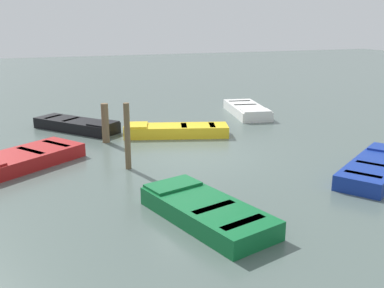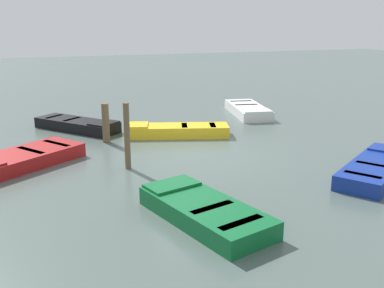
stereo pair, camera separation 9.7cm
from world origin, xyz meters
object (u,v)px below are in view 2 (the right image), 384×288
at_px(rowboat_white, 248,110).
at_px(rowboat_green, 204,211).
at_px(rowboat_yellow, 176,130).
at_px(mooring_piling_far_right, 127,136).
at_px(rowboat_red, 23,158).
at_px(rowboat_blue, 376,168).
at_px(rowboat_black, 78,125).
at_px(mooring_piling_mid_right, 106,123).

bearing_deg(rowboat_white, rowboat_green, -20.75).
bearing_deg(rowboat_yellow, mooring_piling_far_right, 68.37).
height_order(rowboat_red, mooring_piling_far_right, mooring_piling_far_right).
bearing_deg(rowboat_green, rowboat_red, 18.46).
xyz_separation_m(rowboat_blue, mooring_piling_far_right, (-6.22, 2.80, 0.73)).
xyz_separation_m(rowboat_black, rowboat_green, (1.75, -9.05, 0.00)).
bearing_deg(rowboat_white, rowboat_black, -76.43).
relative_size(rowboat_yellow, rowboat_blue, 1.07).
height_order(rowboat_white, rowboat_red, same).
bearing_deg(mooring_piling_mid_right, rowboat_black, 110.01).
bearing_deg(rowboat_red, mooring_piling_far_right, 120.11).
relative_size(rowboat_black, rowboat_blue, 0.93).
bearing_deg(rowboat_red, rowboat_blue, 120.01).
relative_size(rowboat_red, rowboat_blue, 1.00).
bearing_deg(rowboat_white, mooring_piling_mid_right, -58.81).
bearing_deg(rowboat_black, rowboat_white, 53.20).
relative_size(rowboat_white, rowboat_red, 0.99).
distance_m(rowboat_black, rowboat_green, 9.21).
bearing_deg(rowboat_green, rowboat_white, -47.64).
distance_m(rowboat_white, mooring_piling_mid_right, 7.13).
relative_size(rowboat_green, rowboat_yellow, 0.89).
distance_m(rowboat_white, rowboat_blue, 8.42).
height_order(rowboat_green, mooring_piling_far_right, mooring_piling_far_right).
distance_m(rowboat_blue, mooring_piling_far_right, 6.86).
relative_size(rowboat_black, mooring_piling_mid_right, 2.47).
bearing_deg(rowboat_blue, rowboat_green, 156.83).
bearing_deg(rowboat_green, mooring_piling_far_right, -4.77).
xyz_separation_m(rowboat_yellow, mooring_piling_far_right, (-2.36, -3.05, 0.73)).
bearing_deg(rowboat_yellow, rowboat_green, 93.73).
xyz_separation_m(rowboat_red, mooring_piling_mid_right, (2.68, 1.77, 0.46)).
bearing_deg(rowboat_white, rowboat_red, -54.98).
bearing_deg(rowboat_green, mooring_piling_mid_right, -8.83).
height_order(rowboat_black, rowboat_blue, same).
bearing_deg(mooring_piling_mid_right, rowboat_green, -81.95).
xyz_separation_m(rowboat_white, mooring_piling_mid_right, (-6.64, -2.57, 0.46)).
xyz_separation_m(rowboat_green, mooring_piling_mid_right, (-0.98, 6.93, 0.46)).
bearing_deg(rowboat_red, rowboat_black, -151.97).
bearing_deg(rowboat_blue, rowboat_white, 53.48).
height_order(rowboat_black, mooring_piling_mid_right, mooring_piling_mid_right).
distance_m(rowboat_black, mooring_piling_far_right, 5.28).
distance_m(rowboat_green, rowboat_red, 6.33).
xyz_separation_m(rowboat_white, rowboat_black, (-7.41, -0.46, -0.00)).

